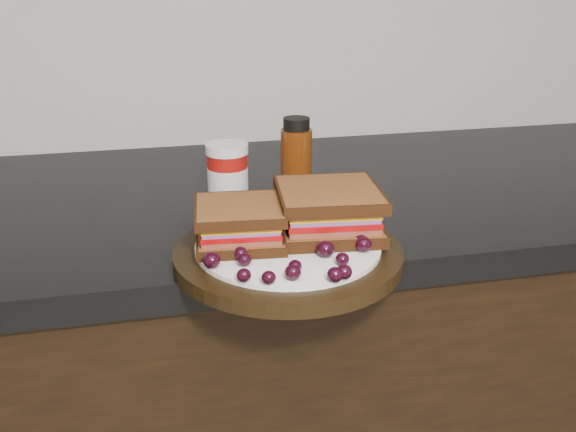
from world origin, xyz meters
name	(u,v)px	position (x,y,z in m)	size (l,w,h in m)	color
base_cabinets	(251,427)	(0.00, 1.70, 0.43)	(3.96, 0.58, 0.86)	black
countertop	(245,203)	(0.00, 1.70, 0.88)	(3.98, 0.60, 0.04)	black
plate	(288,255)	(0.01, 1.43, 0.91)	(0.28, 0.28, 0.02)	black
sandwich_left	(239,224)	(-0.05, 1.45, 0.95)	(0.11, 0.11, 0.05)	brown
sandwich_right	(328,211)	(0.07, 1.46, 0.95)	(0.13, 0.13, 0.06)	brown
grape_0	(212,260)	(-0.09, 1.39, 0.93)	(0.02, 0.02, 0.02)	black
grape_1	(244,260)	(-0.05, 1.38, 0.93)	(0.02, 0.02, 0.02)	black
grape_2	(244,275)	(-0.06, 1.34, 0.93)	(0.02, 0.02, 0.01)	black
grape_3	(269,278)	(-0.03, 1.33, 0.93)	(0.02, 0.02, 0.01)	black
grape_4	(293,272)	(0.00, 1.34, 0.93)	(0.02, 0.02, 0.02)	black
grape_5	(295,266)	(0.00, 1.35, 0.93)	(0.02, 0.02, 0.01)	black
grape_6	(335,275)	(0.04, 1.32, 0.93)	(0.02, 0.02, 0.02)	black
grape_7	(344,272)	(0.05, 1.33, 0.93)	(0.02, 0.02, 0.02)	black
grape_8	(342,259)	(0.06, 1.36, 0.93)	(0.02, 0.02, 0.01)	black
grape_9	(325,249)	(0.05, 1.38, 0.93)	(0.02, 0.02, 0.02)	black
grape_10	(364,244)	(0.09, 1.39, 0.93)	(0.02, 0.02, 0.02)	black
grape_11	(360,241)	(0.09, 1.40, 0.93)	(0.02, 0.02, 0.02)	black
grape_12	(358,240)	(0.09, 1.41, 0.93)	(0.02, 0.02, 0.01)	black
grape_13	(352,224)	(0.10, 1.45, 0.93)	(0.02, 0.02, 0.02)	black
grape_14	(329,220)	(0.08, 1.48, 0.93)	(0.02, 0.02, 0.01)	black
grape_15	(319,221)	(0.06, 1.47, 0.93)	(0.02, 0.02, 0.02)	black
grape_16	(238,225)	(-0.04, 1.48, 0.93)	(0.02, 0.02, 0.02)	black
grape_17	(240,227)	(-0.04, 1.47, 0.93)	(0.02, 0.02, 0.02)	black
grape_18	(215,237)	(-0.08, 1.45, 0.93)	(0.02, 0.02, 0.02)	black
grape_19	(223,236)	(-0.07, 1.45, 0.93)	(0.02, 0.02, 0.02)	black
grape_20	(241,253)	(-0.05, 1.40, 0.93)	(0.02, 0.02, 0.02)	black
grape_21	(253,230)	(-0.03, 1.47, 0.93)	(0.01, 0.01, 0.01)	black
grape_22	(238,236)	(-0.05, 1.45, 0.93)	(0.02, 0.02, 0.02)	black
grape_23	(216,236)	(-0.07, 1.45, 0.93)	(0.02, 0.02, 0.02)	black
condiment_jar	(228,174)	(-0.03, 1.65, 0.95)	(0.06, 0.06, 0.09)	#99100B
oil_bottle	(296,161)	(0.07, 1.64, 0.97)	(0.05, 0.05, 0.13)	#4F2007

